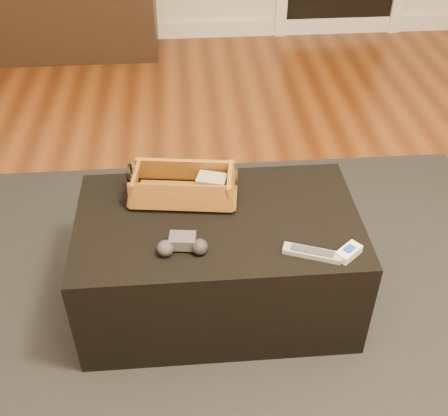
{
  "coord_description": "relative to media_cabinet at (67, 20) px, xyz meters",
  "views": [
    {
      "loc": [
        0.07,
        -1.49,
        1.69
      ],
      "look_at": [
        0.19,
        -0.01,
        0.49
      ],
      "focal_mm": 45.0,
      "sensor_mm": 36.0,
      "label": 1
    }
  ],
  "objects": [
    {
      "name": "media_cabinet",
      "position": [
        0.0,
        0.0,
        0.0
      ],
      "size": [
        1.25,
        0.45,
        0.49
      ],
      "primitive_type": "cube",
      "color": "black",
      "rests_on": "floor"
    },
    {
      "name": "floor",
      "position": [
        0.72,
        -2.51,
        -0.25
      ],
      "size": [
        5.0,
        5.5,
        0.01
      ],
      "primitive_type": "cube",
      "color": "brown",
      "rests_on": "ground"
    },
    {
      "name": "area_rug",
      "position": [
        0.89,
        -2.55,
        -0.24
      ],
      "size": [
        2.6,
        2.0,
        0.01
      ],
      "primitive_type": "cube",
      "color": "black",
      "rests_on": "floor"
    },
    {
      "name": "game_controller",
      "position": [
        0.77,
        -2.66,
        0.21
      ],
      "size": [
        0.17,
        0.09,
        0.05
      ],
      "color": "#3A3A3D",
      "rests_on": "ottoman"
    },
    {
      "name": "wicker_basket",
      "position": [
        0.78,
        -2.37,
        0.23
      ],
      "size": [
        0.41,
        0.25,
        0.14
      ],
      "color": "#945A21",
      "rests_on": "ottoman"
    },
    {
      "name": "cream_gadget",
      "position": [
        1.3,
        -2.72,
        0.2
      ],
      "size": [
        0.1,
        0.09,
        0.03
      ],
      "color": "white",
      "rests_on": "ottoman"
    },
    {
      "name": "tv_remote",
      "position": [
        0.76,
        -2.38,
        0.21
      ],
      "size": [
        0.2,
        0.05,
        0.02
      ],
      "primitive_type": "cube",
      "rotation": [
        0.0,
        0.0,
        -0.03
      ],
      "color": "black",
      "rests_on": "wicker_basket"
    },
    {
      "name": "cloth_bundle",
      "position": [
        0.88,
        -2.35,
        0.23
      ],
      "size": [
        0.12,
        0.1,
        0.06
      ],
      "primitive_type": "cube",
      "rotation": [
        0.0,
        0.0,
        -0.31
      ],
      "color": "#C9AD8B",
      "rests_on": "wicker_basket"
    },
    {
      "name": "baseboard",
      "position": [
        0.72,
        0.22,
        -0.19
      ],
      "size": [
        5.0,
        0.04,
        0.12
      ],
      "primitive_type": "cube",
      "color": "white",
      "rests_on": "floor"
    },
    {
      "name": "silver_remote",
      "position": [
        1.18,
        -2.71,
        0.2
      ],
      "size": [
        0.19,
        0.11,
        0.02
      ],
      "color": "#A7AAAF",
      "rests_on": "ottoman"
    },
    {
      "name": "ottoman",
      "position": [
        0.89,
        -2.5,
        -0.02
      ],
      "size": [
        1.0,
        0.6,
        0.42
      ],
      "primitive_type": "cube",
      "color": "black",
      "rests_on": "area_rug"
    }
  ]
}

